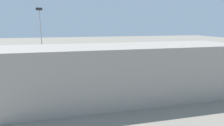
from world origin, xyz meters
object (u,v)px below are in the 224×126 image
(train_on_track_5, at_px, (96,69))
(train_on_track_0, at_px, (169,54))
(train_on_track_1, at_px, (36,62))
(signal_gantry, at_px, (95,51))
(train_on_track_3, at_px, (137,61))
(maintenance_shed, at_px, (121,73))
(train_on_track_6, at_px, (139,70))
(light_mast_0, at_px, (41,28))
(train_on_track_2, at_px, (90,62))
(train_on_track_4, at_px, (93,65))

(train_on_track_5, relative_size, train_on_track_0, 13.90)
(train_on_track_5, relative_size, train_on_track_1, 13.90)
(signal_gantry, bearing_deg, train_on_track_1, -21.75)
(train_on_track_3, distance_m, maintenance_shed, 37.69)
(train_on_track_0, bearing_deg, train_on_track_3, 31.13)
(train_on_track_6, height_order, light_mast_0, light_mast_0)
(train_on_track_2, relative_size, maintenance_shed, 1.55)
(train_on_track_1, relative_size, signal_gantry, 0.29)
(train_on_track_4, bearing_deg, train_on_track_5, 91.82)
(train_on_track_0, bearing_deg, train_on_track_2, 12.54)
(train_on_track_5, xyz_separation_m, train_on_track_6, (-15.31, 5.00, 0.10))
(train_on_track_6, height_order, signal_gantry, signal_gantry)
(train_on_track_2, bearing_deg, signal_gantry, 107.84)
(train_on_track_4, bearing_deg, train_on_track_6, 147.11)
(train_on_track_5, relative_size, train_on_track_3, 2.94)
(train_on_track_2, relative_size, train_on_track_0, 9.06)
(train_on_track_4, distance_m, train_on_track_5, 5.03)
(signal_gantry, xyz_separation_m, maintenance_shed, (-1.60, 33.42, -0.93))
(light_mast_0, bearing_deg, train_on_track_3, 156.03)
(train_on_track_5, height_order, light_mast_0, light_mast_0)
(train_on_track_0, height_order, train_on_track_3, same)
(train_on_track_5, distance_m, maintenance_shed, 24.07)
(train_on_track_4, bearing_deg, light_mast_0, -47.22)
(train_on_track_0, distance_m, signal_gantry, 46.21)
(train_on_track_5, xyz_separation_m, train_on_track_2, (0.25, -15.00, 0.03))
(train_on_track_2, xyz_separation_m, maintenance_shed, (-3.20, 38.42, 4.64))
(train_on_track_1, height_order, signal_gantry, signal_gantry)
(train_on_track_5, relative_size, light_mast_0, 5.34)
(signal_gantry, bearing_deg, maintenance_shed, 92.73)
(train_on_track_2, xyz_separation_m, train_on_track_0, (-44.97, -10.00, 0.07))
(train_on_track_0, bearing_deg, train_on_track_6, 45.56)
(train_on_track_4, xyz_separation_m, train_on_track_6, (-15.46, 10.00, -0.44))
(train_on_track_1, xyz_separation_m, maintenance_shed, (-26.66, 43.42, 4.57))
(train_on_track_6, bearing_deg, train_on_track_0, -134.44)
(train_on_track_3, bearing_deg, train_on_track_0, -148.87)
(train_on_track_4, height_order, signal_gantry, signal_gantry)
(train_on_track_5, height_order, maintenance_shed, maintenance_shed)
(train_on_track_2, relative_size, signal_gantry, 2.59)
(light_mast_0, relative_size, maintenance_shed, 0.44)
(train_on_track_3, bearing_deg, train_on_track_2, -13.95)
(light_mast_0, distance_m, signal_gantry, 31.24)
(train_on_track_0, bearing_deg, train_on_track_5, 29.21)
(signal_gantry, bearing_deg, train_on_track_5, 82.25)
(train_on_track_4, xyz_separation_m, maintenance_shed, (-3.11, 28.42, 4.13))
(train_on_track_4, xyz_separation_m, train_on_track_5, (-0.16, 5.00, -0.54))
(train_on_track_4, xyz_separation_m, train_on_track_0, (-44.88, -20.00, -0.44))
(train_on_track_0, distance_m, train_on_track_6, 42.02)
(train_on_track_3, relative_size, maintenance_shed, 0.81)
(signal_gantry, bearing_deg, train_on_track_2, -72.16)
(train_on_track_6, bearing_deg, train_on_track_5, -18.09)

